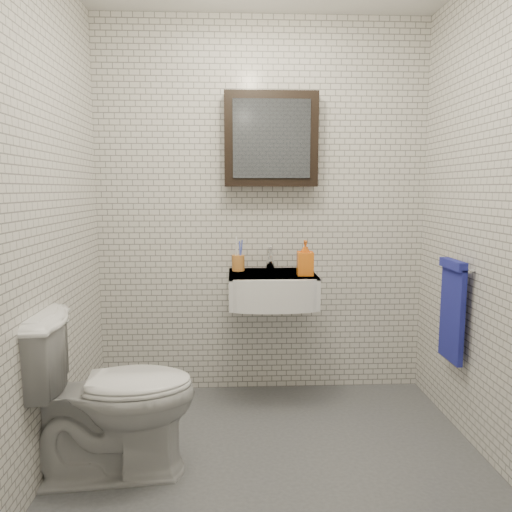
% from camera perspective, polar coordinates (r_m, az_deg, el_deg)
% --- Properties ---
extents(ground, '(2.20, 2.00, 0.01)m').
position_cam_1_polar(ground, '(2.74, 2.00, -22.57)').
color(ground, '#484B50').
rests_on(ground, ground).
extents(room_shell, '(2.22, 2.02, 2.51)m').
position_cam_1_polar(room_shell, '(2.37, 2.17, 9.65)').
color(room_shell, silver).
rests_on(room_shell, ground).
extents(washbasin, '(0.55, 0.50, 0.20)m').
position_cam_1_polar(washbasin, '(3.17, 1.90, -3.78)').
color(washbasin, white).
rests_on(washbasin, room_shell).
extents(faucet, '(0.06, 0.20, 0.15)m').
position_cam_1_polar(faucet, '(3.33, 1.65, -0.39)').
color(faucet, silver).
rests_on(faucet, washbasin).
extents(mirror_cabinet, '(0.60, 0.15, 0.60)m').
position_cam_1_polar(mirror_cabinet, '(3.31, 1.70, 13.14)').
color(mirror_cabinet, black).
rests_on(mirror_cabinet, room_shell).
extents(towel_rail, '(0.09, 0.30, 0.58)m').
position_cam_1_polar(towel_rail, '(3.05, 21.54, -5.36)').
color(towel_rail, silver).
rests_on(towel_rail, room_shell).
extents(toothbrush_cup, '(0.10, 0.10, 0.23)m').
position_cam_1_polar(toothbrush_cup, '(3.28, -2.04, -0.70)').
color(toothbrush_cup, '#CA7C32').
rests_on(toothbrush_cup, washbasin).
extents(soap_bottle, '(0.10, 0.10, 0.22)m').
position_cam_1_polar(soap_bottle, '(3.11, 5.64, -0.22)').
color(soap_bottle, orange).
rests_on(soap_bottle, washbasin).
extents(toilet, '(0.84, 0.53, 0.82)m').
position_cam_1_polar(toilet, '(2.58, -16.27, -14.82)').
color(toilet, white).
rests_on(toilet, ground).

